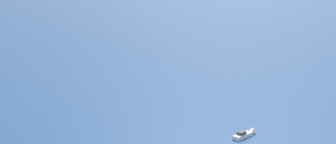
{
  "coord_description": "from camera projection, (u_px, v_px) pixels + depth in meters",
  "views": [
    {
      "loc": [
        -34.1,
        113.51,
        52.43
      ],
      "look_at": [
        0.0,
        0.0,
        25.54
      ],
      "focal_mm": 64.86,
      "sensor_mm": 36.0,
      "label": 1
    }
  ],
  "objects": [
    {
      "name": "motorboat_outer_ring_d",
      "position": [
        245.0,
        134.0,
        161.08
      ],
      "size": [
        5.28,
        8.04,
        2.3
      ],
      "color": "white",
      "rests_on": "ground_plane"
    }
  ]
}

